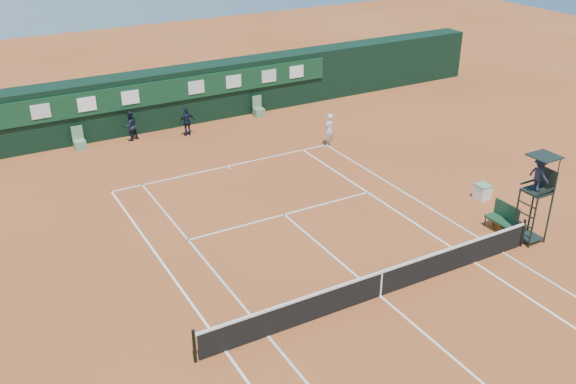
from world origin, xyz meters
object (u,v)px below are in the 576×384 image
object	(u,v)px
player	(329,130)
player_bench	(503,216)
umpire_chair	(539,181)
cooler	(482,192)
tennis_net	(381,283)

from	to	relation	value
player	player_bench	bearing A→B (deg)	70.48
umpire_chair	cooler	distance (m)	4.14
tennis_net	umpire_chair	distance (m)	7.23
umpire_chair	cooler	bearing A→B (deg)	73.37
tennis_net	player_bench	world-z (taller)	same
player	tennis_net	bearing A→B (deg)	39.16
player_bench	cooler	bearing A→B (deg)	61.20
tennis_net	cooler	xyz separation A→B (m)	(7.97, 3.57, -0.18)
tennis_net	umpire_chair	xyz separation A→B (m)	(6.96, 0.17, 1.95)
cooler	player_bench	bearing A→B (deg)	-118.80
tennis_net	player	bearing A→B (deg)	64.74
tennis_net	player_bench	size ratio (longest dim) A/B	10.75
tennis_net	cooler	bearing A→B (deg)	24.13
player_bench	cooler	xyz separation A→B (m)	(1.30, 2.36, -0.27)
umpire_chair	cooler	world-z (taller)	umpire_chair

